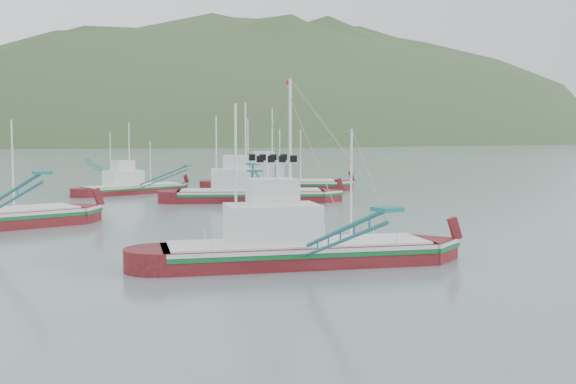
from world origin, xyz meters
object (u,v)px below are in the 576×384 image
bg_boat_far (132,180)px  bg_boat_extra (276,172)px  main_boat (296,226)px  bg_boat_right (250,180)px

bg_boat_far → bg_boat_extra: 16.46m
main_boat → bg_boat_far: main_boat is taller
bg_boat_extra → bg_boat_far: bearing=-164.1°
bg_boat_right → bg_boat_extra: 14.29m
bg_boat_far → bg_boat_extra: bearing=-27.0°
main_boat → bg_boat_far: bearing=99.5°
bg_boat_right → bg_boat_far: 16.50m
bg_boat_extra → main_boat: bearing=-88.2°
main_boat → bg_boat_extra: (22.65, 41.93, 0.19)m
bg_boat_right → bg_boat_extra: size_ratio=1.02×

